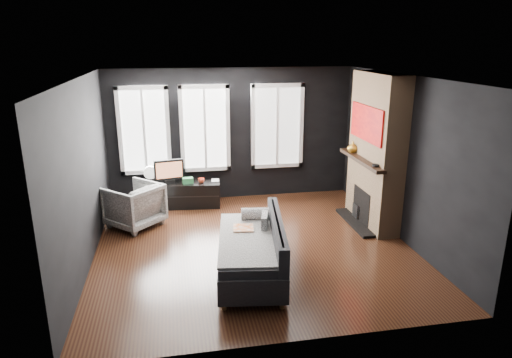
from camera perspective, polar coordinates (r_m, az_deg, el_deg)
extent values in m
plane|color=black|center=(7.51, -0.34, -8.39)|extent=(5.00, 5.00, 0.00)
plane|color=white|center=(6.81, -0.38, 12.62)|extent=(5.00, 5.00, 0.00)
cube|color=black|center=(9.44, -3.05, 5.55)|extent=(5.00, 0.02, 2.70)
cube|color=black|center=(7.06, -20.76, 0.50)|extent=(0.02, 5.00, 2.70)
cube|color=black|center=(7.86, 17.91, 2.40)|extent=(0.02, 5.00, 2.70)
cube|color=gray|center=(6.75, 1.07, -5.79)|extent=(0.16, 0.35, 0.34)
imported|color=white|center=(8.43, -15.06, -2.94)|extent=(1.15, 1.15, 0.86)
imported|color=#D04224|center=(9.10, -6.87, -0.12)|extent=(0.13, 0.10, 0.12)
imported|color=#A1927F|center=(9.20, -5.60, 0.38)|extent=(0.15, 0.03, 0.20)
cube|color=#28703C|center=(9.12, -8.53, -0.18)|extent=(0.22, 0.16, 0.11)
imported|color=#BF842F|center=(8.59, 11.98, 3.92)|extent=(0.25, 0.26, 0.20)
cylinder|color=black|center=(7.73, 14.72, 1.65)|extent=(0.13, 0.13, 0.04)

